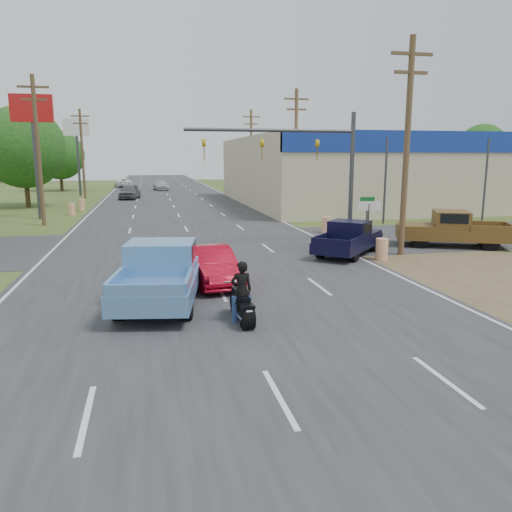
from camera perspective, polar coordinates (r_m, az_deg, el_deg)
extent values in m
plane|color=#385321|center=(10.12, 2.68, -15.98)|extent=(200.00, 200.00, 0.00)
cube|color=#2D2D30|center=(48.97, -9.39, 5.63)|extent=(15.00, 180.00, 0.02)
cube|color=#2D2D30|center=(27.20, -7.03, 1.33)|extent=(120.00, 10.00, 0.02)
cube|color=brown|center=(23.43, 22.88, -1.07)|extent=(8.00, 18.00, 0.01)
cube|color=#B7A88C|center=(59.60, 23.35, 9.01)|extent=(50.00, 28.00, 6.60)
cylinder|color=#4C3823|center=(24.72, 16.83, 11.60)|extent=(0.28, 0.28, 10.00)
cube|color=#4C3823|center=(25.14, 17.41, 21.20)|extent=(2.00, 0.14, 0.14)
cube|color=#4C3823|center=(25.01, 17.29, 19.40)|extent=(1.60, 0.14, 0.14)
cylinder|color=#4C3823|center=(41.43, 4.56, 11.67)|extent=(0.28, 0.28, 10.00)
cube|color=#4C3823|center=(41.68, 4.66, 17.45)|extent=(2.00, 0.14, 0.14)
cube|color=#4C3823|center=(41.60, 4.64, 16.36)|extent=(1.60, 0.14, 0.14)
cylinder|color=#4C3823|center=(58.90, -0.55, 11.55)|extent=(0.28, 0.28, 10.00)
cube|color=#4C3823|center=(59.08, -0.56, 15.62)|extent=(2.00, 0.14, 0.14)
cube|color=#4C3823|center=(59.02, -0.56, 14.85)|extent=(1.60, 0.14, 0.14)
cylinder|color=#4C3823|center=(37.40, -23.62, 10.85)|extent=(0.28, 0.28, 10.00)
cube|color=#4C3823|center=(37.67, -24.14, 17.23)|extent=(2.00, 0.14, 0.14)
cube|color=#4C3823|center=(37.58, -24.04, 16.02)|extent=(1.60, 0.14, 0.14)
cylinder|color=#4C3823|center=(61.12, -19.22, 10.93)|extent=(0.28, 0.28, 10.00)
cube|color=#4C3823|center=(61.29, -19.48, 14.85)|extent=(2.00, 0.14, 0.14)
cube|color=#4C3823|center=(61.24, -19.43, 14.10)|extent=(1.60, 0.14, 0.14)
cylinder|color=#422D19|center=(52.00, -24.69, 6.86)|extent=(0.44, 0.44, 3.24)
sphere|color=#164112|center=(51.92, -25.05, 11.21)|extent=(7.56, 7.56, 7.56)
cylinder|color=#422D19|center=(75.70, -21.35, 8.01)|extent=(0.44, 0.44, 2.88)
sphere|color=#164112|center=(75.64, -21.55, 10.67)|extent=(6.72, 6.72, 6.72)
cylinder|color=#422D19|center=(97.41, 24.22, 8.55)|extent=(0.44, 0.44, 3.60)
sphere|color=#164112|center=(97.38, 24.43, 11.13)|extent=(8.40, 8.40, 8.40)
cylinder|color=#422D19|center=(108.66, 5.26, 9.60)|extent=(0.44, 0.44, 3.42)
sphere|color=#164112|center=(108.63, 5.30, 11.80)|extent=(7.98, 7.98, 7.98)
cylinder|color=orange|center=(23.50, 14.18, 0.74)|extent=(0.56, 0.56, 1.00)
cylinder|color=orange|center=(31.38, 8.00, 3.53)|extent=(0.56, 0.56, 1.00)
cylinder|color=orange|center=(43.34, -20.33, 5.03)|extent=(0.56, 0.56, 1.00)
cylinder|color=orange|center=(47.25, -19.31, 5.55)|extent=(0.56, 0.56, 1.00)
cylinder|color=#3F3F44|center=(41.51, -23.86, 10.08)|extent=(0.30, 0.30, 9.00)
cube|color=#B21414|center=(41.67, -24.28, 15.16)|extent=(3.00, 0.35, 2.00)
cylinder|color=#3F3F44|center=(65.21, -19.66, 10.44)|extent=(0.30, 0.30, 9.00)
cube|color=white|center=(65.31, -19.88, 13.68)|extent=(3.00, 0.35, 2.00)
cylinder|color=#3F3F44|center=(25.26, 12.67, 3.13)|extent=(0.08, 0.08, 2.40)
cube|color=white|center=(25.13, 12.77, 5.61)|extent=(1.20, 0.05, 0.45)
cylinder|color=#3F3F44|center=(26.86, 12.50, 3.60)|extent=(0.08, 0.08, 2.40)
cube|color=#0C591E|center=(26.72, 12.62, 6.36)|extent=(0.80, 0.04, 0.22)
cylinder|color=#3F3F44|center=(27.91, 10.85, 8.68)|extent=(0.24, 0.24, 7.00)
cylinder|color=#3F3F44|center=(26.51, 1.77, 14.16)|extent=(9.00, 0.18, 0.18)
imported|color=gold|center=(27.19, 7.02, 13.06)|extent=(0.18, 0.40, 1.10)
imported|color=gold|center=(26.37, 0.68, 13.20)|extent=(0.18, 0.40, 1.10)
imported|color=gold|center=(25.87, -5.99, 13.18)|extent=(0.18, 0.40, 1.10)
imported|color=#A8071A|center=(18.51, -5.11, -1.12)|extent=(1.94, 4.33, 1.38)
cylinder|color=black|center=(13.70, -1.00, -7.08)|extent=(0.37, 0.68, 0.65)
cylinder|color=black|center=(15.02, -2.49, -5.43)|extent=(0.17, 0.66, 0.65)
cube|color=black|center=(14.30, -1.81, -5.09)|extent=(0.31, 1.20, 0.30)
cube|color=black|center=(14.48, -2.07, -4.08)|extent=(0.30, 0.56, 0.22)
cube|color=black|center=(13.98, -1.50, -4.80)|extent=(0.34, 0.57, 0.10)
cylinder|color=white|center=(14.70, -2.37, -2.93)|extent=(0.64, 0.10, 0.05)
cube|color=white|center=(13.44, -0.75, -6.48)|extent=(0.18, 0.03, 0.12)
imported|color=black|center=(14.10, -1.66, -4.35)|extent=(0.65, 0.45, 1.69)
cylinder|color=black|center=(18.33, -12.92, -2.23)|extent=(0.49, 0.96, 0.92)
cylinder|color=black|center=(18.08, -6.91, -2.21)|extent=(0.49, 0.96, 0.92)
cylinder|color=black|center=(14.95, -15.37, -5.39)|extent=(0.49, 0.96, 0.92)
cylinder|color=black|center=(14.63, -7.97, -5.45)|extent=(0.49, 0.96, 0.92)
cube|color=#5C8EC6|center=(16.40, -10.76, -2.81)|extent=(3.26, 6.26, 0.60)
cube|color=#5C8EC6|center=(18.05, -10.00, -0.27)|extent=(2.53, 2.60, 0.21)
cube|color=#5C8EC6|center=(16.35, -10.80, -0.06)|extent=(2.38, 2.12, 0.97)
cube|color=black|center=(16.31, -10.82, 0.54)|extent=(2.37, 1.77, 0.52)
cube|color=#5C8EC6|center=(13.50, -12.59, -3.91)|extent=(2.09, 0.45, 0.34)
cylinder|color=black|center=(26.11, 9.95, 1.67)|extent=(0.72, 0.76, 0.76)
cylinder|color=black|center=(25.62, 13.31, 1.35)|extent=(0.72, 0.76, 0.76)
cylinder|color=black|center=(23.38, 7.43, 0.64)|extent=(0.72, 0.76, 0.76)
cylinder|color=black|center=(22.82, 11.14, 0.27)|extent=(0.72, 0.76, 0.76)
cube|color=black|center=(24.43, 10.52, 1.50)|extent=(4.74, 4.96, 0.50)
cube|color=black|center=(25.77, 11.66, 2.66)|extent=(2.61, 2.61, 0.17)
cube|color=black|center=(24.42, 10.66, 3.03)|extent=(2.30, 2.28, 0.81)
cube|color=black|center=(24.40, 10.67, 3.36)|extent=(2.13, 2.08, 0.43)
cube|color=black|center=(22.12, 8.44, 1.57)|extent=(1.35, 1.23, 0.29)
cylinder|color=black|center=(27.16, 18.22, 1.76)|extent=(0.93, 0.66, 0.87)
cylinder|color=black|center=(28.96, 17.87, 2.33)|extent=(0.93, 0.66, 0.87)
cylinder|color=black|center=(27.73, 25.24, 1.43)|extent=(0.93, 0.66, 0.87)
cylinder|color=black|center=(29.50, 24.47, 2.02)|extent=(0.93, 0.66, 0.87)
cube|color=brown|center=(28.25, 21.51, 2.38)|extent=(6.08, 4.34, 0.57)
cube|color=brown|center=(27.97, 18.11, 3.27)|extent=(2.82, 2.78, 0.20)
cube|color=brown|center=(28.14, 21.39, 3.88)|extent=(2.38, 2.53, 0.93)
cube|color=black|center=(28.12, 21.41, 4.21)|extent=(2.09, 2.43, 0.49)
cube|color=brown|center=(28.78, 27.05, 2.96)|extent=(0.91, 1.87, 0.33)
imported|color=#59585D|center=(58.66, -14.24, 7.14)|extent=(2.58, 5.10, 1.66)
imported|color=#BABABF|center=(73.73, -10.79, 7.92)|extent=(2.42, 4.84, 1.35)
imported|color=white|center=(82.49, -14.96, 8.09)|extent=(3.10, 5.41, 1.42)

